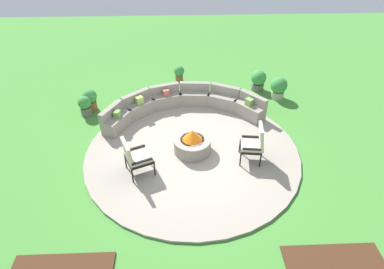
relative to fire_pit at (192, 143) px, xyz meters
The scene contains 11 objects.
ground_plane 0.31m from the fire_pit, ahead, with size 24.00×24.00×0.00m, color #478C38.
patio_circle 0.28m from the fire_pit, ahead, with size 5.63×5.63×0.06m, color #9E9384.
fire_pit is the anchor object (origin of this frame).
curved_stone_bench 1.91m from the fire_pit, 97.22° to the left, with size 4.81×2.06×0.70m.
lounge_chair_front_left 1.61m from the fire_pit, 150.87° to the right, with size 0.78×0.78×1.00m.
lounge_chair_front_right 1.61m from the fire_pit, 14.97° to the right, with size 0.62×0.62×1.05m.
potted_plant_0 4.05m from the fire_pit, 42.75° to the left, with size 0.55×0.55×0.75m.
potted_plant_1 3.76m from the fire_pit, 148.51° to the left, with size 0.40×0.40×0.64m.
potted_plant_2 4.12m from the fire_pit, 54.05° to the left, with size 0.52×0.52×0.72m.
potted_plant_3 3.84m from the fire_pit, 143.94° to the left, with size 0.44×0.44×0.71m.
potted_plant_4 4.12m from the fire_pit, 94.34° to the left, with size 0.38×0.38×0.59m.
Camera 1 is at (-0.27, -6.62, 5.58)m, focal length 30.31 mm.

